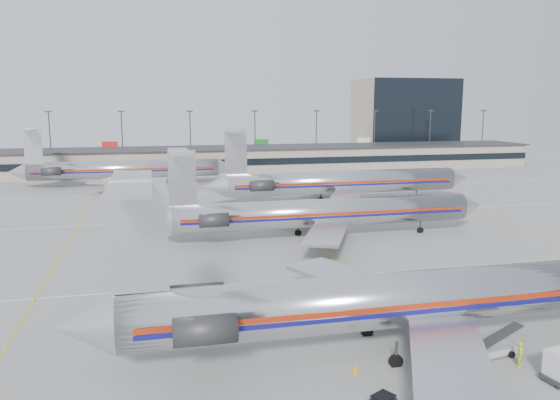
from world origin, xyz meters
name	(u,v)px	position (x,y,z in m)	size (l,w,h in m)	color
ground	(398,311)	(0.00, 0.00, 0.00)	(260.00, 260.00, 0.00)	gray
apron_markings	(355,275)	(0.00, 10.00, 0.01)	(160.00, 0.15, 0.02)	silver
terminal	(231,159)	(0.00, 97.97, 3.16)	(162.00, 17.00, 6.25)	gray
light_mast_row	(223,135)	(0.00, 112.00, 8.58)	(163.60, 0.40, 15.28)	#38383D
distant_building	(404,118)	(62.00, 128.00, 12.50)	(30.00, 20.00, 25.00)	tan
jet_foreground	(410,298)	(-2.31, -6.52, 3.68)	(48.41, 28.51, 12.67)	silver
jet_second_row	(318,213)	(0.75, 25.22, 3.41)	(44.92, 26.45, 11.76)	silver
jet_third_row	(338,182)	(11.51, 48.48, 3.79)	(47.77, 29.38, 13.06)	silver
jet_back_row	(121,169)	(-25.86, 78.12, 3.60)	(45.35, 27.90, 12.40)	silver
belt_loader	(493,349)	(2.68, -9.15, 0.55)	(4.02, 1.76, 2.07)	#A1A1A1
ramp_worker_near	(521,355)	(3.50, -10.89, 0.85)	(0.62, 0.41, 1.69)	#A6D313
cone_left	(355,369)	(-7.30, -9.21, 0.29)	(0.43, 0.43, 0.59)	orange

